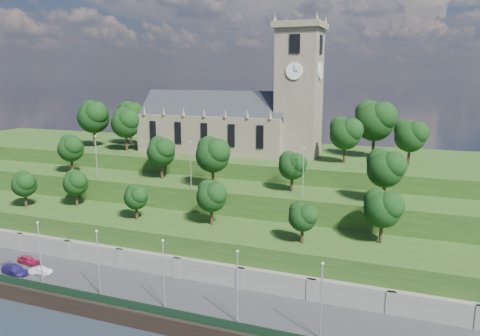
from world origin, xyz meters
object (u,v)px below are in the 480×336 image
at_px(church, 237,117).
at_px(car_left, 28,260).
at_px(car_right, 15,270).
at_px(car_middle, 40,271).

relative_size(church, car_left, 9.98).
relative_size(car_left, car_right, 0.81).
bearing_deg(car_left, car_middle, -110.09).
height_order(car_left, car_middle, car_left).
xyz_separation_m(car_left, car_right, (1.12, -3.72, 0.04)).
height_order(church, car_right, church).
bearing_deg(car_right, car_left, 26.98).
relative_size(church, car_middle, 11.32).
distance_m(church, car_right, 50.63).
bearing_deg(car_middle, church, -31.80).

